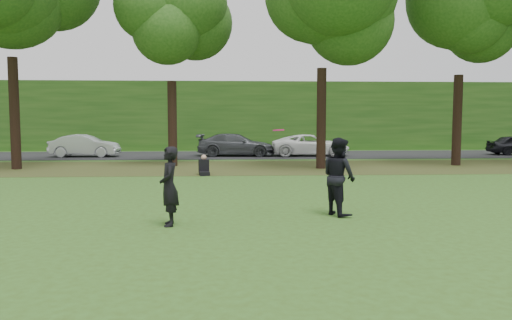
{
  "coord_description": "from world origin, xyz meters",
  "views": [
    {
      "loc": [
        -0.33,
        -10.55,
        2.33
      ],
      "look_at": [
        0.37,
        1.73,
        1.3
      ],
      "focal_mm": 35.0,
      "sensor_mm": 36.0,
      "label": 1
    }
  ],
  "objects_px": {
    "player_right": "(339,176)",
    "seated_person": "(204,167)",
    "frisbee": "(278,130)",
    "player_left": "(169,186)"
  },
  "relations": [
    {
      "from": "player_right",
      "to": "seated_person",
      "type": "bearing_deg",
      "value": 0.32
    },
    {
      "from": "frisbee",
      "to": "seated_person",
      "type": "height_order",
      "value": "frisbee"
    },
    {
      "from": "player_left",
      "to": "player_right",
      "type": "distance_m",
      "value": 4.06
    },
    {
      "from": "player_left",
      "to": "frisbee",
      "type": "height_order",
      "value": "frisbee"
    },
    {
      "from": "player_left",
      "to": "player_right",
      "type": "xyz_separation_m",
      "value": [
        3.94,
        0.98,
        0.08
      ]
    },
    {
      "from": "frisbee",
      "to": "player_right",
      "type": "bearing_deg",
      "value": 8.27
    },
    {
      "from": "player_right",
      "to": "frisbee",
      "type": "distance_m",
      "value": 1.87
    },
    {
      "from": "frisbee",
      "to": "seated_person",
      "type": "distance_m",
      "value": 9.39
    },
    {
      "from": "player_left",
      "to": "player_right",
      "type": "bearing_deg",
      "value": 96.7
    },
    {
      "from": "seated_person",
      "to": "player_left",
      "type": "bearing_deg",
      "value": -99.28
    }
  ]
}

